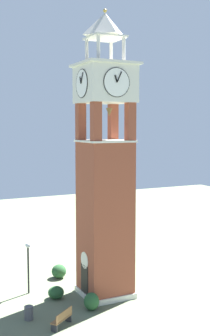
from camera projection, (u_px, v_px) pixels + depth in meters
name	position (u px, v px, depth m)	size (l,w,h in m)	color
ground	(105.00, 294.00, 28.67)	(80.00, 80.00, 0.00)	#5B664C
clock_tower	(105.00, 180.00, 27.91)	(3.55, 3.55, 18.56)	brown
park_bench	(62.00, 318.00, 24.00)	(1.31, 1.55, 0.95)	brown
lamp_post	(28.00, 258.00, 28.62)	(0.36, 0.36, 3.50)	black
trash_bin	(29.00, 313.00, 24.89)	(0.52, 0.52, 0.80)	#4C4C51
shrub_near_entry	(56.00, 292.00, 27.93)	(1.04, 1.04, 0.81)	#234C28
shrub_left_of_tower	(59.00, 271.00, 31.72)	(1.07, 1.07, 0.99)	#234C28
shrub_behind_bench	(91.00, 301.00, 26.17)	(0.95, 0.95, 1.09)	#234C28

